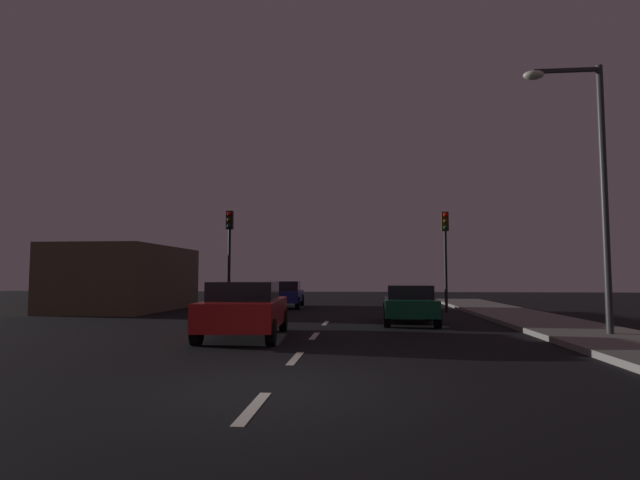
# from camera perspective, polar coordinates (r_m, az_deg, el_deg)

# --- Properties ---
(ground_plane) EXTENTS (80.00, 80.00, 0.00)m
(ground_plane) POSITION_cam_1_polar(r_m,az_deg,el_deg) (14.63, -0.39, -10.65)
(ground_plane) COLOR black
(sidewalk_curb_right) EXTENTS (3.00, 40.00, 0.15)m
(sidewalk_curb_right) POSITION_cam_1_polar(r_m,az_deg,el_deg) (15.77, 28.28, -9.41)
(sidewalk_curb_right) COLOR gray
(sidewalk_curb_right) RESTS_ON ground_plane
(lane_stripe_nearest) EXTENTS (0.16, 1.60, 0.01)m
(lane_stripe_nearest) POSITION_cam_1_polar(r_m,az_deg,el_deg) (6.63, -7.66, -18.47)
(lane_stripe_nearest) COLOR silver
(lane_stripe_nearest) RESTS_ON ground_plane
(lane_stripe_second) EXTENTS (0.16, 1.60, 0.01)m
(lane_stripe_second) POSITION_cam_1_polar(r_m,az_deg,el_deg) (10.29, -2.83, -13.36)
(lane_stripe_second) COLOR silver
(lane_stripe_second) RESTS_ON ground_plane
(lane_stripe_third) EXTENTS (0.16, 1.60, 0.01)m
(lane_stripe_third) POSITION_cam_1_polar(r_m,az_deg,el_deg) (14.03, -0.63, -10.91)
(lane_stripe_third) COLOR silver
(lane_stripe_third) RESTS_ON ground_plane
(lane_stripe_fourth) EXTENTS (0.16, 1.60, 0.01)m
(lane_stripe_fourth) POSITION_cam_1_polar(r_m,az_deg,el_deg) (17.80, 0.63, -9.49)
(lane_stripe_fourth) COLOR silver
(lane_stripe_fourth) RESTS_ON ground_plane
(traffic_signal_left) EXTENTS (0.32, 0.38, 4.84)m
(traffic_signal_left) POSITION_cam_1_polar(r_m,az_deg,el_deg) (24.56, -10.33, -0.05)
(traffic_signal_left) COLOR black
(traffic_signal_left) RESTS_ON ground_plane
(traffic_signal_right) EXTENTS (0.32, 0.38, 4.67)m
(traffic_signal_right) POSITION_cam_1_polar(r_m,az_deg,el_deg) (23.95, 14.15, -0.14)
(traffic_signal_right) COLOR black
(traffic_signal_right) RESTS_ON ground_plane
(car_stopped_ahead) EXTENTS (1.92, 4.08, 1.34)m
(car_stopped_ahead) POSITION_cam_1_polar(r_m,az_deg,el_deg) (17.86, 10.20, -7.17)
(car_stopped_ahead) COLOR #0F4C2D
(car_stopped_ahead) RESTS_ON ground_plane
(car_adjacent_lane) EXTENTS (2.30, 4.62, 1.50)m
(car_adjacent_lane) POSITION_cam_1_polar(r_m,az_deg,el_deg) (13.79, -8.55, -7.77)
(car_adjacent_lane) COLOR #B21919
(car_adjacent_lane) RESTS_ON ground_plane
(car_oncoming_far) EXTENTS (2.23, 4.48, 1.39)m
(car_oncoming_far) POSITION_cam_1_polar(r_m,az_deg,el_deg) (26.92, -4.21, -6.16)
(car_oncoming_far) COLOR navy
(car_oncoming_far) RESTS_ON ground_plane
(street_lamp_right) EXTENTS (2.10, 0.36, 7.38)m
(street_lamp_right) POSITION_cam_1_polar(r_m,az_deg,el_deg) (15.35, 28.58, 6.85)
(street_lamp_right) COLOR #2D2D30
(street_lamp_right) RESTS_ON ground_plane
(storefront_left) EXTENTS (4.66, 7.72, 3.11)m
(storefront_left) POSITION_cam_1_polar(r_m,az_deg,el_deg) (26.38, -21.30, -4.11)
(storefront_left) COLOR brown
(storefront_left) RESTS_ON ground_plane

